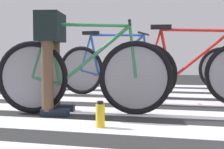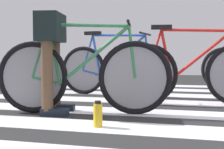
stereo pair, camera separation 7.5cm
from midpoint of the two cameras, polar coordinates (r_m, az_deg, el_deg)
ground at (r=3.09m, az=12.54°, el=-7.58°), size 18.00×14.00×0.02m
crosswalk_markings at (r=3.22m, az=11.73°, el=-6.89°), size 5.39×6.53×0.00m
bicycle_1_of_4 at (r=3.14m, az=-4.62°, el=-0.06°), size 1.72×0.54×0.93m
cyclist_1_of_4 at (r=3.20m, az=-10.15°, el=4.52°), size 0.37×0.44×0.99m
bicycle_2_of_4 at (r=3.83m, az=14.48°, el=0.44°), size 1.73×0.52×0.93m
bicycle_3_of_4 at (r=4.59m, az=0.93°, el=0.98°), size 1.73×0.52×0.93m
water_bottle at (r=2.55m, az=-1.72°, el=-7.24°), size 0.07×0.07×0.21m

